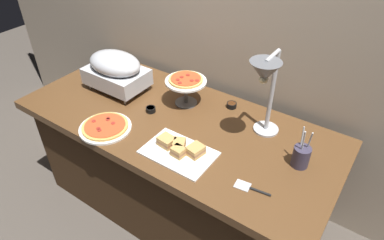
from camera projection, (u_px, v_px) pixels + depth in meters
name	position (u px, v px, depth m)	size (l,w,h in m)	color
ground_plane	(178.00, 205.00, 2.43)	(8.00, 8.00, 0.00)	#4C443D
back_wall	(222.00, 20.00, 2.04)	(4.40, 0.04, 2.40)	tan
buffet_table	(177.00, 166.00, 2.20)	(1.90, 0.84, 0.76)	brown
chafing_dish	(116.00, 69.00, 2.17)	(0.39, 0.26, 0.26)	#B7BABF
heat_lamp	(266.00, 79.00, 1.60)	(0.15, 0.29, 0.49)	#B7BABF
pizza_plate_front	(105.00, 127.00, 1.90)	(0.29, 0.29, 0.03)	white
pizza_plate_center	(186.00, 83.00, 2.03)	(0.25, 0.25, 0.18)	#595B60
sandwich_platter	(179.00, 149.00, 1.74)	(0.36, 0.24, 0.06)	white
sauce_cup_near	(151.00, 109.00, 2.03)	(0.06, 0.06, 0.03)	black
sauce_cup_far	(232.00, 105.00, 2.07)	(0.06, 0.06, 0.03)	black
utensil_holder	(301.00, 156.00, 1.64)	(0.08, 0.08, 0.22)	#383347
serving_spatula	(251.00, 188.00, 1.55)	(0.17, 0.06, 0.01)	#B7BABF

